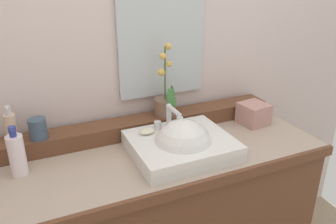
% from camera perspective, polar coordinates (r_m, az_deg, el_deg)
% --- Properties ---
extents(wall_back, '(2.94, 0.20, 2.74)m').
position_cam_1_polar(wall_back, '(1.66, -6.83, 14.13)').
color(wall_back, beige).
rests_on(wall_back, ground).
extents(back_ledge, '(1.35, 0.12, 0.08)m').
position_cam_1_polar(back_ledge, '(1.62, -4.13, -2.21)').
color(back_ledge, brown).
rests_on(back_ledge, vanity_cabinet).
extents(sink_basin, '(0.42, 0.36, 0.28)m').
position_cam_1_polar(sink_basin, '(1.44, 2.40, -5.96)').
color(sink_basin, white).
rests_on(sink_basin, vanity_cabinet).
extents(soap_bar, '(0.07, 0.04, 0.02)m').
position_cam_1_polar(soap_bar, '(1.46, -3.57, -3.30)').
color(soap_bar, beige).
rests_on(soap_bar, sink_basin).
extents(potted_plant, '(0.12, 0.12, 0.35)m').
position_cam_1_polar(potted_plant, '(1.61, -0.43, 1.91)').
color(potted_plant, brown).
rests_on(potted_plant, back_ledge).
extents(soap_dispenser, '(0.05, 0.05, 0.15)m').
position_cam_1_polar(soap_dispenser, '(1.52, -25.11, -2.20)').
color(soap_dispenser, beige).
rests_on(soap_dispenser, back_ledge).
extents(tumbler_cup, '(0.07, 0.07, 0.09)m').
position_cam_1_polar(tumbler_cup, '(1.49, -21.22, -2.67)').
color(tumbler_cup, '#3C4F62').
rests_on(tumbler_cup, back_ledge).
extents(lotion_bottle, '(0.06, 0.06, 0.20)m').
position_cam_1_polar(lotion_bottle, '(1.40, -24.26, -6.57)').
color(lotion_bottle, white).
rests_on(lotion_bottle, vanity_cabinet).
extents(tissue_box, '(0.15, 0.15, 0.11)m').
position_cam_1_polar(tissue_box, '(1.76, 14.31, -0.29)').
color(tissue_box, tan).
rests_on(tissue_box, vanity_cabinet).
extents(mirror, '(0.43, 0.02, 0.49)m').
position_cam_1_polar(mirror, '(1.62, -1.04, 11.39)').
color(mirror, silver).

